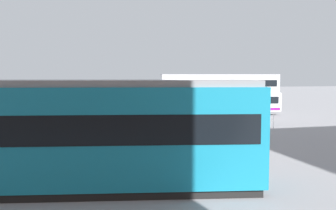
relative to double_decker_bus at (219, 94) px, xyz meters
The scene contains 7 objects.
ground_plane 5.59m from the double_decker_bus, 44.79° to the left, with size 160.00×160.00×0.00m, color gray.
double_decker_bus is the anchor object (origin of this frame).
tram_yellow 24.89m from the double_decker_bus, 55.29° to the left, with size 13.95×5.09×3.55m.
pedestrian_near_railing 13.44m from the double_decker_bus, 48.07° to the left, with size 0.36×0.35×1.62m.
pedestrian_crossing 11.07m from the double_decker_bus, 63.96° to the left, with size 0.40×0.40×1.61m.
pedestrian_railing 10.66m from the double_decker_bus, 67.99° to the left, with size 8.42×0.36×1.08m.
info_sign 14.36m from the double_decker_bus, 48.99° to the left, with size 1.26×0.41×2.31m.
Camera 1 is at (9.61, 29.22, 3.71)m, focal length 39.99 mm.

